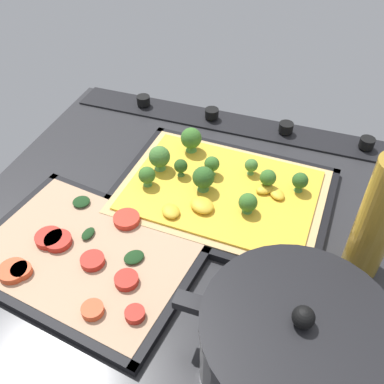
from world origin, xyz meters
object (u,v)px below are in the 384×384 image
at_px(baking_tray_back, 87,256).
at_px(cooking_pot, 294,347).
at_px(baking_tray_front, 222,196).
at_px(veggie_pizza_back, 85,254).
at_px(broccoli_pizza, 218,187).
at_px(oil_bottle, 379,217).

relative_size(baking_tray_back, cooking_pot, 1.23).
height_order(baking_tray_front, baking_tray_back, same).
bearing_deg(baking_tray_front, cooking_pot, 121.48).
xyz_separation_m(baking_tray_back, veggie_pizza_back, (0.00, 0.00, 0.01)).
distance_m(broccoli_pizza, oil_bottle, 0.26).
height_order(baking_tray_back, veggie_pizza_back, veggie_pizza_back).
distance_m(baking_tray_front, cooking_pot, 0.30).
relative_size(baking_tray_front, veggie_pizza_back, 1.13).
relative_size(baking_tray_back, oil_bottle, 1.43).
bearing_deg(baking_tray_front, baking_tray_back, 51.62).
bearing_deg(oil_bottle, cooking_pot, 69.14).
bearing_deg(veggie_pizza_back, cooking_pot, 168.03).
relative_size(cooking_pot, oil_bottle, 1.16).
bearing_deg(veggie_pizza_back, baking_tray_front, -128.24).
xyz_separation_m(broccoli_pizza, cooking_pot, (-0.16, 0.26, 0.03)).
xyz_separation_m(baking_tray_front, veggie_pizza_back, (0.15, 0.19, 0.01)).
bearing_deg(broccoli_pizza, cooking_pot, 122.46).
relative_size(veggie_pizza_back, cooking_pot, 1.14).
xyz_separation_m(cooking_pot, oil_bottle, (-0.07, -0.18, 0.05)).
xyz_separation_m(baking_tray_back, cooking_pot, (-0.31, 0.07, 0.05)).
height_order(broccoli_pizza, veggie_pizza_back, broccoli_pizza).
bearing_deg(cooking_pot, veggie_pizza_back, -11.97).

